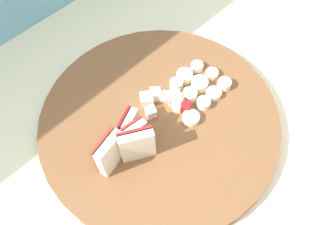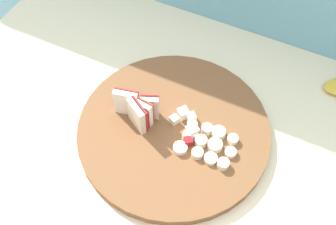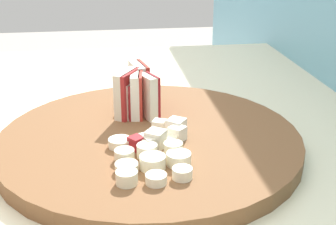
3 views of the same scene
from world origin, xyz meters
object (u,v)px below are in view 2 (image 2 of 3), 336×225
at_px(apple_wedge_fan, 138,110).
at_px(apple_dice_pile, 188,125).
at_px(cutting_board, 174,131).
at_px(banana_slice_rows, 208,143).

relative_size(apple_wedge_fan, apple_dice_pile, 1.17).
relative_size(cutting_board, apple_dice_pile, 4.89).
distance_m(apple_wedge_fan, apple_dice_pile, 0.10).
height_order(apple_dice_pile, banana_slice_rows, apple_dice_pile).
xyz_separation_m(apple_wedge_fan, banana_slice_rows, (0.15, 0.00, -0.02)).
bearing_deg(apple_wedge_fan, apple_dice_pile, 13.01).
height_order(apple_wedge_fan, apple_dice_pile, apple_wedge_fan).
bearing_deg(apple_dice_pile, cutting_board, -151.75).
distance_m(apple_dice_pile, banana_slice_rows, 0.06).
xyz_separation_m(cutting_board, apple_wedge_fan, (-0.07, -0.01, 0.04)).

